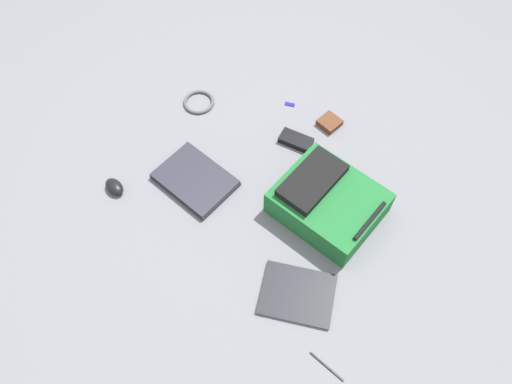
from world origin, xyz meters
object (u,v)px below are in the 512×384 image
(computer_mouse, at_px, (114,187))
(cable_coil, at_px, (199,102))
(laptop, at_px, (195,180))
(pen_black, at_px, (327,367))
(book_manual, at_px, (297,294))
(power_brick, at_px, (296,140))
(usb_stick, at_px, (290,104))
(backpack, at_px, (327,201))
(earbud_pouch, at_px, (330,123))

(computer_mouse, height_order, cable_coil, computer_mouse)
(laptop, xyz_separation_m, pen_black, (0.41, 0.78, -0.01))
(book_manual, bearing_deg, laptop, -111.71)
(pen_black, bearing_deg, power_brick, -147.13)
(computer_mouse, distance_m, power_brick, 0.78)
(power_brick, height_order, usb_stick, power_brick)
(usb_stick, bearing_deg, backpack, 41.41)
(computer_mouse, distance_m, pen_black, 1.06)
(usb_stick, bearing_deg, pen_black, 33.04)
(backpack, xyz_separation_m, pen_black, (0.54, 0.26, -0.06))
(cable_coil, distance_m, power_brick, 0.48)
(book_manual, height_order, computer_mouse, computer_mouse)
(usb_stick, bearing_deg, computer_mouse, -29.23)
(earbud_pouch, height_order, usb_stick, earbud_pouch)
(backpack, relative_size, book_manual, 1.41)
(cable_coil, relative_size, pen_black, 0.99)
(earbud_pouch, bearing_deg, laptop, -33.59)
(laptop, relative_size, usb_stick, 7.81)
(cable_coil, bearing_deg, power_brick, 91.66)
(book_manual, distance_m, earbud_pouch, 0.80)
(computer_mouse, height_order, pen_black, computer_mouse)
(backpack, bearing_deg, cable_coil, -107.19)
(power_brick, bearing_deg, laptop, -35.59)
(computer_mouse, relative_size, pen_black, 0.65)
(laptop, height_order, book_manual, laptop)
(laptop, xyz_separation_m, power_brick, (-0.38, 0.27, -0.00))
(computer_mouse, bearing_deg, power_brick, 155.07)
(pen_black, relative_size, usb_stick, 3.18)
(power_brick, relative_size, earbud_pouch, 1.63)
(laptop, distance_m, book_manual, 0.62)
(power_brick, distance_m, usb_stick, 0.21)
(cable_coil, distance_m, earbud_pouch, 0.59)
(backpack, relative_size, cable_coil, 3.14)
(book_manual, xyz_separation_m, cable_coil, (-0.59, -0.79, 0.00))
(cable_coil, relative_size, earbud_pouch, 1.63)
(pen_black, bearing_deg, computer_mouse, -101.88)
(computer_mouse, relative_size, power_brick, 0.65)
(power_brick, xyz_separation_m, usb_stick, (-0.18, -0.12, -0.01))
(book_manual, relative_size, computer_mouse, 3.38)
(book_manual, height_order, power_brick, power_brick)
(pen_black, distance_m, earbud_pouch, 1.03)
(book_manual, distance_m, pen_black, 0.26)
(backpack, height_order, usb_stick, backpack)
(cable_coil, distance_m, usb_stick, 0.41)
(backpack, bearing_deg, power_brick, -133.91)
(laptop, xyz_separation_m, cable_coil, (-0.36, -0.21, -0.01))
(backpack, xyz_separation_m, earbud_pouch, (-0.40, -0.16, -0.05))
(backpack, xyz_separation_m, laptop, (0.14, -0.52, -0.05))
(book_manual, bearing_deg, computer_mouse, -92.89)
(book_manual, relative_size, earbud_pouch, 3.61)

